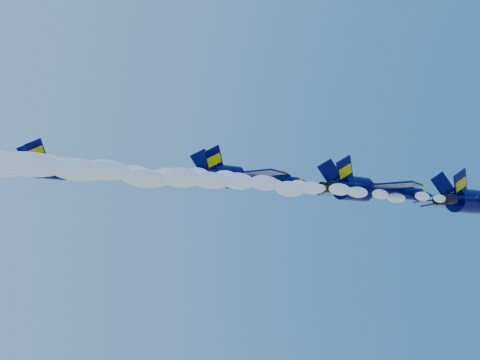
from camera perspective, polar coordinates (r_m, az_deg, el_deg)
smoke_trail_jet_lead at (r=56.85m, az=0.52°, el=-0.33°), size 51.61×2.12×1.91m
jet_second at (r=72.35m, az=11.51°, el=-0.81°), size 16.69×13.69×6.20m
smoke_trail_jet_second at (r=53.63m, az=-13.54°, el=1.19°), size 51.61×1.99×1.79m
jet_third at (r=70.24m, az=0.81°, el=0.17°), size 15.62×12.81×5.80m
jet_fourth at (r=76.52m, az=-13.66°, el=0.86°), size 15.61×12.81×5.80m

